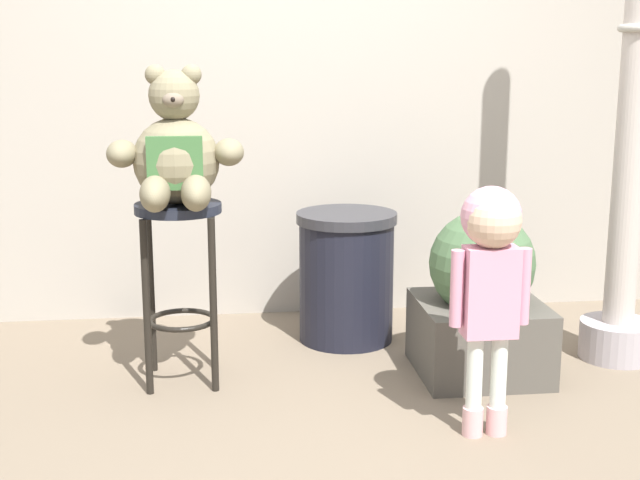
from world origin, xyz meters
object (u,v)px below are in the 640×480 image
(bar_stool_with_teddy, at_px, (180,257))
(child_walking, at_px, (491,257))
(lamppost, at_px, (632,141))
(trash_bin, at_px, (346,276))
(teddy_bear, at_px, (176,155))
(planter_with_shrub, at_px, (481,301))

(bar_stool_with_teddy, relative_size, child_walking, 0.83)
(child_walking, relative_size, lamppost, 0.36)
(trash_bin, height_order, lamppost, lamppost)
(bar_stool_with_teddy, relative_size, trash_bin, 1.23)
(bar_stool_with_teddy, distance_m, teddy_bear, 0.45)
(teddy_bear, relative_size, planter_with_shrub, 0.78)
(bar_stool_with_teddy, xyz_separation_m, child_walking, (1.17, -0.70, 0.13))
(child_walking, height_order, lamppost, lamppost)
(bar_stool_with_teddy, height_order, teddy_bear, teddy_bear)
(lamppost, relative_size, planter_with_shrub, 3.54)
(planter_with_shrub, bearing_deg, trash_bin, 134.35)
(trash_bin, bearing_deg, planter_with_shrub, -45.65)
(bar_stool_with_teddy, height_order, lamppost, lamppost)
(teddy_bear, height_order, lamppost, lamppost)
(teddy_bear, relative_size, trash_bin, 0.89)
(bar_stool_with_teddy, height_order, trash_bin, bar_stool_with_teddy)
(bar_stool_with_teddy, bearing_deg, teddy_bear, -90.00)
(bar_stool_with_teddy, bearing_deg, trash_bin, 30.47)
(trash_bin, bearing_deg, child_walking, -72.83)
(bar_stool_with_teddy, xyz_separation_m, planter_with_shrub, (1.33, -0.07, -0.22))
(planter_with_shrub, bearing_deg, teddy_bear, 178.35)
(child_walking, distance_m, planter_with_shrub, 0.74)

